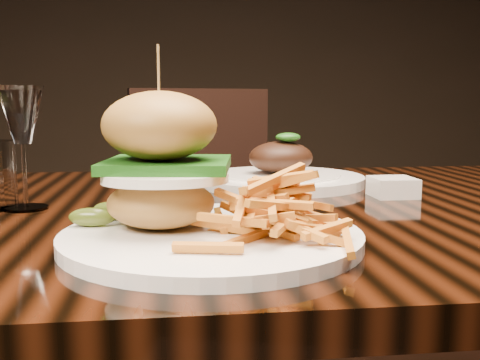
{
  "coord_description": "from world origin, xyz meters",
  "views": [
    {
      "loc": [
        -0.14,
        -0.85,
        0.91
      ],
      "look_at": [
        -0.05,
        -0.15,
        0.81
      ],
      "focal_mm": 42.0,
      "sensor_mm": 36.0,
      "label": 1
    }
  ],
  "objects": [
    {
      "name": "ramekin",
      "position": [
        0.23,
        0.04,
        0.77
      ],
      "size": [
        0.09,
        0.09,
        0.03
      ],
      "primitive_type": "cube",
      "rotation": [
        0.0,
        0.0,
        -0.42
      ],
      "color": "white",
      "rests_on": "dining_table"
    },
    {
      "name": "burger_plate",
      "position": [
        -0.11,
        -0.23,
        0.81
      ],
      "size": [
        0.34,
        0.34,
        0.22
      ],
      "rotation": [
        0.0,
        0.0,
        -0.36
      ],
      "color": "white",
      "rests_on": "dining_table"
    },
    {
      "name": "wine_glass",
      "position": [
        -0.36,
        -0.0,
        0.88
      ],
      "size": [
        0.07,
        0.07,
        0.18
      ],
      "color": "white",
      "rests_on": "dining_table"
    },
    {
      "name": "dining_table",
      "position": [
        0.0,
        0.0,
        0.67
      ],
      "size": [
        1.6,
        0.9,
        0.75
      ],
      "color": "black",
      "rests_on": "ground"
    },
    {
      "name": "chair_far",
      "position": [
        -0.02,
        0.89,
        0.54
      ],
      "size": [
        0.54,
        0.55,
        0.95
      ],
      "rotation": [
        0.0,
        0.0,
        0.2
      ],
      "color": "black",
      "rests_on": "ground"
    },
    {
      "name": "far_dish",
      "position": [
        0.07,
        0.2,
        0.77
      ],
      "size": [
        0.32,
        0.32,
        0.1
      ],
      "rotation": [
        0.0,
        0.0,
        -0.18
      ],
      "color": "white",
      "rests_on": "dining_table"
    }
  ]
}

